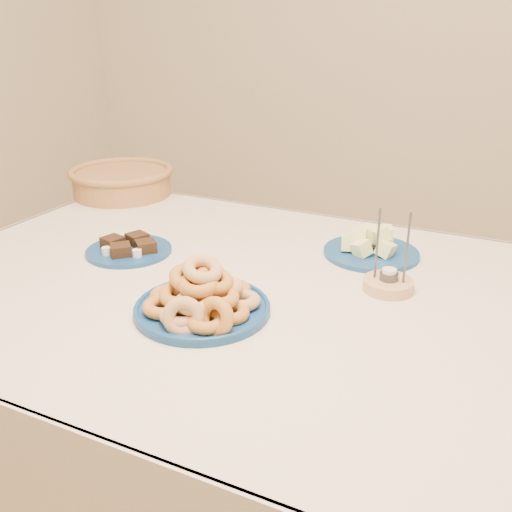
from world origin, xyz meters
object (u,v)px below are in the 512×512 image
Objects in this scene: dining_table at (265,330)px; melon_plate at (370,246)px; candle_holder at (388,283)px; donut_platter at (202,299)px; wicker_basket at (122,180)px; brownie_plate at (129,248)px.

melon_plate is at bearing 62.66° from dining_table.
dining_table is 0.30m from candle_holder.
wicker_basket is (-0.69, 0.62, 0.02)m from donut_platter.
dining_table is at bearing -31.42° from wicker_basket.
donut_platter is (-0.07, -0.16, 0.14)m from dining_table.
brownie_plate is at bearing -50.53° from wicker_basket.
dining_table is at bearing -5.82° from brownie_plate.
wicker_basket is at bearing 148.58° from dining_table.
candle_holder reaches higher than wicker_basket.
melon_plate is at bearing -10.05° from wicker_basket.
dining_table is 0.43m from brownie_plate.
wicker_basket is 2.32× the size of candle_holder.
wicker_basket reaches higher than brownie_plate.
wicker_basket is at bearing 129.47° from brownie_plate.
brownie_plate is at bearing -173.67° from candle_holder.
melon_plate is 0.62m from brownie_plate.
melon_plate reaches higher than brownie_plate.
donut_platter is at bearing -116.01° from melon_plate.
brownie_plate is 0.67× the size of wicker_basket.
brownie_plate is 0.54m from wicker_basket.
donut_platter is at bearing -30.70° from brownie_plate.
dining_table is 0.90m from wicker_basket.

